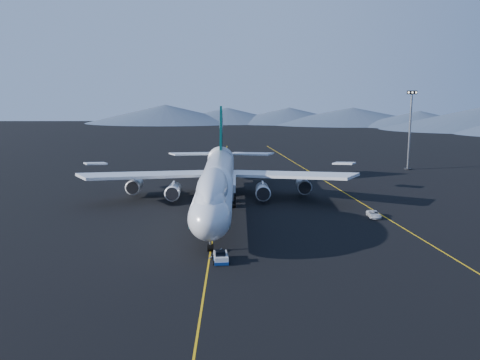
{
  "coord_description": "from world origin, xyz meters",
  "views": [
    {
      "loc": [
        4.06,
        -104.34,
        25.31
      ],
      "look_at": [
        4.64,
        0.77,
        6.0
      ],
      "focal_mm": 40.0,
      "sensor_mm": 36.0,
      "label": 1
    }
  ],
  "objects_px": {
    "boeing_747": "(217,182)",
    "service_van": "(374,214)",
    "floodlight_mast": "(410,130)",
    "pushback_tug": "(221,258)"
  },
  "relations": [
    {
      "from": "boeing_747",
      "to": "pushback_tug",
      "type": "distance_m",
      "value": 31.78
    },
    {
      "from": "floodlight_mast",
      "to": "boeing_747",
      "type": "bearing_deg",
      "value": -137.08
    },
    {
      "from": "boeing_747",
      "to": "floodlight_mast",
      "type": "relative_size",
      "value": 3.16
    },
    {
      "from": "pushback_tug",
      "to": "service_van",
      "type": "bearing_deg",
      "value": 36.18
    },
    {
      "from": "pushback_tug",
      "to": "service_van",
      "type": "height_order",
      "value": "pushback_tug"
    },
    {
      "from": "boeing_747",
      "to": "service_van",
      "type": "bearing_deg",
      "value": -11.57
    },
    {
      "from": "service_van",
      "to": "pushback_tug",
      "type": "bearing_deg",
      "value": -138.07
    },
    {
      "from": "pushback_tug",
      "to": "service_van",
      "type": "distance_m",
      "value": 37.85
    },
    {
      "from": "pushback_tug",
      "to": "service_van",
      "type": "xyz_separation_m",
      "value": [
        28.28,
        25.15,
        0.09
      ]
    },
    {
      "from": "pushback_tug",
      "to": "floodlight_mast",
      "type": "height_order",
      "value": "floodlight_mast"
    }
  ]
}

